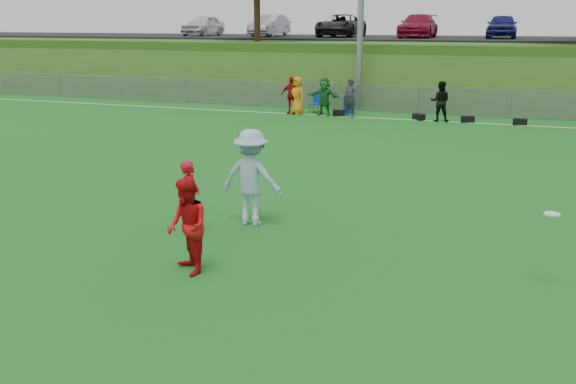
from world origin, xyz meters
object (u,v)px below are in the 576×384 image
at_px(player_red_left, 191,197).
at_px(recycling_bin, 349,105).
at_px(player_red_center, 187,227).
at_px(frisbee, 552,214).
at_px(player_blue, 252,178).

xyz_separation_m(player_red_left, recycling_bin, (-1.36, 17.78, -0.35)).
relative_size(player_red_left, player_red_center, 0.91).
distance_m(player_red_left, recycling_bin, 17.84).
height_order(player_red_left, frisbee, player_red_left).
distance_m(player_red_center, recycling_bin, 19.82).
xyz_separation_m(player_red_center, player_blue, (-0.04, 2.85, 0.18)).
bearing_deg(player_red_left, player_red_center, -163.95).
height_order(frisbee, recycling_bin, frisbee).
bearing_deg(recycling_bin, player_red_center, -83.29).
height_order(player_red_center, frisbee, player_red_center).
xyz_separation_m(player_red_center, recycling_bin, (-2.32, 19.68, -0.43)).
bearing_deg(player_red_center, player_blue, 134.60).
height_order(player_red_left, player_blue, player_blue).
bearing_deg(frisbee, recycling_bin, 113.62).
bearing_deg(frisbee, player_red_left, 175.60).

